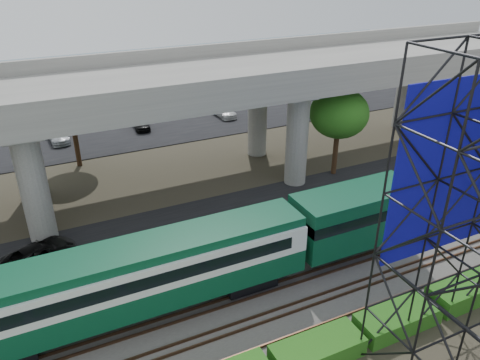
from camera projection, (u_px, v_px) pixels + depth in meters
ground at (258, 309)px, 25.89m from camera, size 140.00×140.00×0.00m
ballast_bed at (242, 287)px, 27.46m from camera, size 90.00×12.00×0.20m
service_road at (192, 219)px, 34.36m from camera, size 90.00×5.00×0.08m
parking_lot at (121, 123)px, 53.35m from camera, size 90.00×18.00×0.08m
harbor_water at (89, 79)px, 71.14m from camera, size 140.00×40.00×0.03m
rail_tracks at (242, 284)px, 27.38m from camera, size 90.00×9.52×0.16m
commuter_train at (172, 267)px, 24.64m from camera, size 29.30×3.06×4.30m
overpass at (144, 94)px, 34.63m from camera, size 80.00×12.00×12.40m
hedge_strip at (318, 350)px, 22.56m from camera, size 34.60×1.80×1.20m
trees at (103, 134)px, 34.68m from camera, size 40.94×16.94×7.69m
suv at (39, 253)px, 29.41m from camera, size 5.03×3.74×1.27m
parked_cars at (127, 118)px, 52.88m from camera, size 39.14×9.61×1.30m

